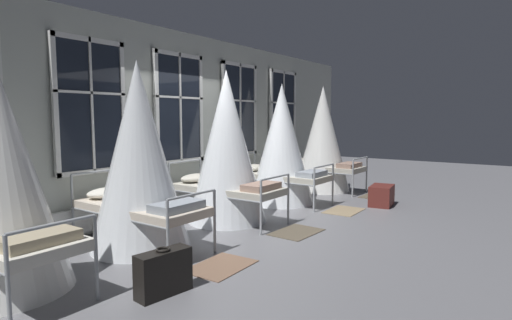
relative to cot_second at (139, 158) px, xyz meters
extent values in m
plane|color=slate|center=(1.83, -0.18, -1.20)|extent=(23.70, 23.70, 0.00)
cube|color=#B2B7AD|center=(1.83, 1.20, 0.43)|extent=(12.85, 0.10, 3.27)
cube|color=silver|center=(-1.18, 1.09, 0.69)|extent=(0.07, 0.06, 1.97)
cube|color=black|center=(0.05, 1.09, 0.69)|extent=(1.16, 0.02, 1.97)
cube|color=silver|center=(0.05, 1.09, -0.26)|extent=(1.16, 0.06, 0.07)
cube|color=silver|center=(0.05, 1.09, 1.64)|extent=(1.16, 0.06, 0.07)
cube|color=silver|center=(-0.50, 1.09, 0.69)|extent=(0.07, 0.06, 1.97)
cube|color=silver|center=(0.59, 1.09, 0.69)|extent=(0.07, 0.06, 1.97)
cube|color=silver|center=(0.05, 1.09, 0.69)|extent=(0.04, 0.06, 1.97)
cube|color=silver|center=(0.05, 1.09, 0.89)|extent=(1.16, 0.06, 0.04)
cube|color=black|center=(1.83, 1.09, 0.69)|extent=(1.16, 0.02, 1.97)
cube|color=silver|center=(1.83, 1.09, -0.26)|extent=(1.16, 0.06, 0.07)
cube|color=silver|center=(1.83, 1.09, 1.64)|extent=(1.16, 0.06, 0.07)
cube|color=silver|center=(1.28, 1.09, 0.69)|extent=(0.07, 0.06, 1.97)
cube|color=silver|center=(2.37, 1.09, 0.69)|extent=(0.07, 0.06, 1.97)
cube|color=silver|center=(1.83, 1.09, 0.69)|extent=(0.04, 0.06, 1.97)
cube|color=silver|center=(1.83, 1.09, 0.89)|extent=(1.16, 0.06, 0.04)
cube|color=black|center=(3.60, 1.09, 0.69)|extent=(1.16, 0.02, 1.97)
cube|color=silver|center=(3.60, 1.09, -0.26)|extent=(1.16, 0.06, 0.07)
cube|color=silver|center=(3.60, 1.09, 1.64)|extent=(1.16, 0.06, 0.07)
cube|color=silver|center=(3.06, 1.09, 0.69)|extent=(0.07, 0.06, 1.97)
cube|color=silver|center=(4.15, 1.09, 0.69)|extent=(0.07, 0.06, 1.97)
cube|color=silver|center=(3.60, 1.09, 0.69)|extent=(0.04, 0.06, 1.97)
cube|color=silver|center=(3.60, 1.09, 0.89)|extent=(1.16, 0.06, 0.04)
cube|color=black|center=(5.38, 1.09, 0.69)|extent=(1.16, 0.02, 1.97)
cube|color=silver|center=(5.38, 1.09, -0.26)|extent=(1.16, 0.06, 0.07)
cube|color=silver|center=(5.38, 1.09, 1.64)|extent=(1.16, 0.06, 0.07)
cube|color=silver|center=(4.83, 1.09, 0.69)|extent=(0.07, 0.06, 1.97)
cube|color=silver|center=(5.92, 1.09, 0.69)|extent=(0.07, 0.06, 1.97)
cube|color=silver|center=(5.38, 1.09, 0.69)|extent=(0.04, 0.06, 1.97)
cube|color=silver|center=(5.38, 1.09, 0.89)|extent=(1.16, 0.06, 0.04)
cube|color=silver|center=(1.83, 1.07, -0.95)|extent=(7.70, 0.10, 0.36)
cylinder|color=#9EA3A8|center=(-1.32, 0.96, -0.73)|extent=(0.04, 0.04, 0.95)
cylinder|color=#9EA3A8|center=(-2.10, -0.95, -0.79)|extent=(0.04, 0.04, 0.82)
cylinder|color=#9EA3A8|center=(-1.31, -0.95, -0.79)|extent=(0.04, 0.04, 0.82)
cylinder|color=#9EA3A8|center=(-1.31, 0.01, -0.71)|extent=(0.05, 1.90, 0.03)
cylinder|color=#9EA3A8|center=(-1.70, -0.95, -0.38)|extent=(0.79, 0.04, 0.03)
cube|color=silver|center=(-1.71, 0.00, -0.66)|extent=(0.83, 1.93, 0.11)
cube|color=tan|center=(-1.70, -0.69, -0.55)|extent=(0.66, 0.37, 0.10)
cylinder|color=#9EA3A8|center=(-0.39, 0.95, -0.73)|extent=(0.04, 0.04, 0.95)
cylinder|color=#9EA3A8|center=(0.40, 0.95, -0.73)|extent=(0.04, 0.04, 0.95)
cylinder|color=#9EA3A8|center=(-0.40, -0.95, -0.79)|extent=(0.04, 0.04, 0.82)
cylinder|color=#9EA3A8|center=(0.39, -0.96, -0.79)|extent=(0.04, 0.04, 0.82)
cylinder|color=#9EA3A8|center=(-0.40, 0.00, -0.71)|extent=(0.05, 1.90, 0.03)
cylinder|color=#9EA3A8|center=(0.40, 0.00, -0.71)|extent=(0.05, 1.90, 0.03)
cylinder|color=#9EA3A8|center=(0.01, 0.95, -0.25)|extent=(0.79, 0.04, 0.03)
cylinder|color=#9EA3A8|center=(-0.01, -0.95, -0.38)|extent=(0.79, 0.04, 0.03)
cube|color=beige|center=(0.00, 0.00, -0.66)|extent=(0.83, 1.93, 0.11)
ellipsoid|color=silver|center=(0.01, 0.71, -0.53)|extent=(0.61, 0.40, 0.14)
cube|color=#8C939E|center=(-0.01, -0.69, -0.55)|extent=(0.66, 0.36, 0.10)
cone|color=white|center=(0.00, 0.00, 0.04)|extent=(1.31, 1.31, 2.47)
cylinder|color=#9EA3A8|center=(1.39, 0.93, -0.73)|extent=(0.04, 0.04, 0.95)
cylinder|color=#9EA3A8|center=(2.18, 0.93, -0.73)|extent=(0.04, 0.04, 0.95)
cylinder|color=#9EA3A8|center=(1.40, -0.98, -0.79)|extent=(0.04, 0.04, 0.82)
cylinder|color=#9EA3A8|center=(2.19, -0.97, -0.79)|extent=(0.04, 0.04, 0.82)
cylinder|color=#9EA3A8|center=(1.39, -0.02, -0.71)|extent=(0.05, 1.90, 0.03)
cylinder|color=#9EA3A8|center=(2.18, -0.02, -0.71)|extent=(0.05, 1.90, 0.03)
cylinder|color=#9EA3A8|center=(1.78, 0.93, -0.25)|extent=(0.79, 0.04, 0.03)
cylinder|color=#9EA3A8|center=(1.80, -0.97, -0.38)|extent=(0.79, 0.04, 0.03)
cube|color=#B7B2A3|center=(1.79, -0.02, -0.66)|extent=(0.83, 1.93, 0.11)
ellipsoid|color=#B7B2A3|center=(1.78, 0.69, -0.53)|extent=(0.61, 0.40, 0.14)
cube|color=gray|center=(1.79, -0.71, -0.55)|extent=(0.66, 0.36, 0.10)
cone|color=white|center=(1.79, -0.02, 0.05)|extent=(1.31, 1.31, 2.50)
cylinder|color=#9EA3A8|center=(3.20, 0.98, -0.73)|extent=(0.04, 0.04, 0.95)
cylinder|color=#9EA3A8|center=(3.99, 0.97, -0.73)|extent=(0.04, 0.04, 0.95)
cylinder|color=#9EA3A8|center=(3.19, -0.92, -0.79)|extent=(0.04, 0.04, 0.82)
cylinder|color=#9EA3A8|center=(3.98, -0.93, -0.79)|extent=(0.04, 0.04, 0.82)
cylinder|color=#9EA3A8|center=(3.19, 0.03, -0.71)|extent=(0.04, 1.90, 0.03)
cylinder|color=#9EA3A8|center=(3.99, 0.02, -0.71)|extent=(0.04, 1.90, 0.03)
cylinder|color=#9EA3A8|center=(3.60, 0.98, -0.25)|extent=(0.79, 0.04, 0.03)
cylinder|color=#9EA3A8|center=(3.58, -0.93, -0.38)|extent=(0.79, 0.04, 0.03)
cube|color=#B7B2A3|center=(3.59, 0.03, -0.66)|extent=(0.82, 1.93, 0.11)
ellipsoid|color=#B7B2A3|center=(3.59, 0.74, -0.53)|extent=(0.61, 0.40, 0.14)
cube|color=#8C939E|center=(3.59, -0.67, -0.55)|extent=(0.66, 0.36, 0.10)
cone|color=white|center=(3.59, 0.03, 0.00)|extent=(1.31, 1.31, 2.40)
cylinder|color=#9EA3A8|center=(5.03, 0.97, -0.73)|extent=(0.04, 0.04, 0.95)
cylinder|color=#9EA3A8|center=(5.82, 0.95, -0.73)|extent=(0.04, 0.04, 0.95)
cylinder|color=#9EA3A8|center=(4.99, -0.93, -0.79)|extent=(0.04, 0.04, 0.82)
cylinder|color=#9EA3A8|center=(5.78, -0.95, -0.79)|extent=(0.04, 0.04, 0.82)
cylinder|color=#9EA3A8|center=(5.01, 0.02, -0.71)|extent=(0.07, 1.90, 0.03)
cylinder|color=#9EA3A8|center=(5.80, 0.00, -0.71)|extent=(0.07, 1.90, 0.03)
cylinder|color=#9EA3A8|center=(5.42, 0.96, -0.25)|extent=(0.79, 0.05, 0.03)
cylinder|color=#9EA3A8|center=(5.38, -0.94, -0.38)|extent=(0.79, 0.05, 0.03)
cube|color=#B7B2A3|center=(5.40, 0.01, -0.66)|extent=(0.85, 1.94, 0.11)
ellipsoid|color=#B7B2A3|center=(5.42, 0.72, -0.53)|extent=(0.62, 0.41, 0.14)
cube|color=gray|center=(5.39, -0.68, -0.55)|extent=(0.66, 0.37, 0.10)
cone|color=white|center=(5.40, 0.01, 0.03)|extent=(1.31, 1.31, 2.47)
cube|color=brown|center=(0.05, -1.34, -1.19)|extent=(0.82, 0.59, 0.01)
cube|color=brown|center=(1.83, -1.34, -1.19)|extent=(0.82, 0.59, 0.01)
cube|color=#8E7A5B|center=(3.60, -1.34, -1.19)|extent=(0.82, 0.58, 0.01)
cube|color=brown|center=(5.38, -1.34, -1.19)|extent=(0.80, 0.57, 0.01)
cube|color=black|center=(-0.86, -1.38, -0.98)|extent=(0.58, 0.27, 0.44)
cube|color=tan|center=(-0.85, -1.27, -0.98)|extent=(0.50, 0.08, 0.03)
torus|color=black|center=(-0.86, -1.38, -0.74)|extent=(0.16, 0.16, 0.02)
cube|color=#5B231E|center=(4.49, -1.74, -1.00)|extent=(0.69, 0.49, 0.40)
camera|label=1|loc=(-3.57, -4.39, 0.53)|focal=29.38mm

